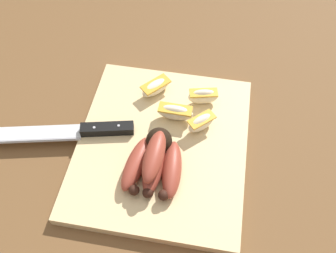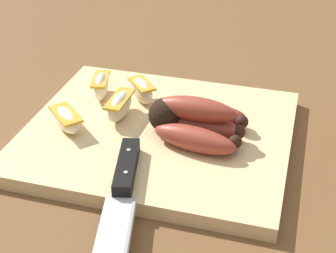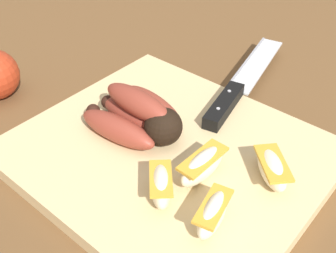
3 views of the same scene
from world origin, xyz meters
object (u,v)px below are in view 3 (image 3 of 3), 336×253
at_px(apple_wedge_middle, 272,168).
at_px(apple_wedge_extra, 201,167).
at_px(apple_wedge_near, 161,185).
at_px(apple_wedge_far, 213,213).
at_px(banana_bunch, 140,116).
at_px(chefs_knife, 236,89).

xyz_separation_m(apple_wedge_middle, apple_wedge_extra, (0.06, 0.05, 0.00)).
distance_m(apple_wedge_near, apple_wedge_far, 0.06).
distance_m(banana_bunch, apple_wedge_middle, 0.18).
xyz_separation_m(chefs_knife, apple_wedge_far, (-0.11, 0.22, 0.01)).
relative_size(apple_wedge_near, apple_wedge_extra, 0.81).
bearing_deg(apple_wedge_extra, chefs_knife, -69.39).
height_order(apple_wedge_near, apple_wedge_extra, same).
distance_m(chefs_knife, apple_wedge_far, 0.24).
bearing_deg(banana_bunch, apple_wedge_far, 157.71).
bearing_deg(apple_wedge_near, apple_wedge_extra, -107.15).
xyz_separation_m(apple_wedge_middle, apple_wedge_far, (0.01, 0.10, 0.00)).
distance_m(banana_bunch, apple_wedge_extra, 0.11).
relative_size(apple_wedge_near, apple_wedge_middle, 0.87).
bearing_deg(apple_wedge_near, apple_wedge_far, -176.20).
bearing_deg(chefs_knife, apple_wedge_near, 102.50).
distance_m(banana_bunch, apple_wedge_near, 0.12).
relative_size(banana_bunch, chefs_knife, 0.47).
distance_m(apple_wedge_near, apple_wedge_middle, 0.13).
height_order(banana_bunch, apple_wedge_extra, banana_bunch).
xyz_separation_m(banana_bunch, apple_wedge_far, (-0.16, 0.07, -0.00)).
relative_size(chefs_knife, apple_wedge_near, 4.91).
xyz_separation_m(apple_wedge_near, apple_wedge_extra, (-0.02, -0.05, -0.00)).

